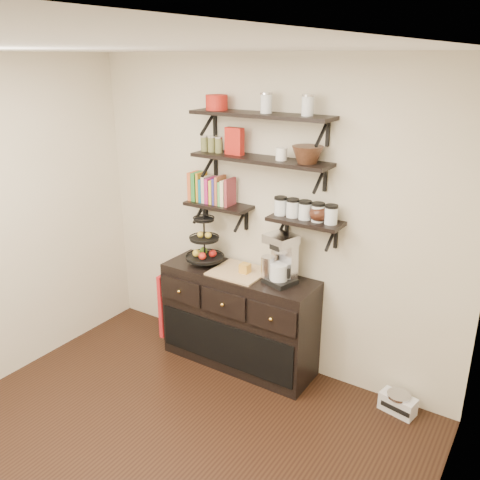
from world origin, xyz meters
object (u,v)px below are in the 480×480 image
at_px(fruit_stand, 205,246).
at_px(sideboard, 239,318).
at_px(coffee_maker, 282,259).
at_px(radio, 398,403).

bearing_deg(fruit_stand, sideboard, -0.56).
distance_m(sideboard, fruit_stand, 0.72).
height_order(fruit_stand, coffee_maker, fruit_stand).
relative_size(sideboard, fruit_stand, 2.81).
distance_m(sideboard, radio, 1.49).
height_order(coffee_maker, radio, coffee_maker).
xyz_separation_m(coffee_maker, radio, (1.04, 0.06, -1.02)).
height_order(sideboard, fruit_stand, fruit_stand).
distance_m(coffee_maker, radio, 1.46).
bearing_deg(sideboard, coffee_maker, 4.11).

